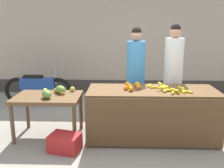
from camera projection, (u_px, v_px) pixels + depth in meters
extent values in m
plane|color=gray|center=(129.00, 137.00, 4.15)|extent=(24.00, 24.00, 0.00)
cube|color=tan|center=(126.00, 40.00, 6.61)|extent=(8.11, 0.20, 2.87)
cube|color=#3F3833|center=(126.00, 87.00, 6.80)|extent=(8.11, 0.04, 0.36)
cube|color=brown|center=(151.00, 114.00, 4.05)|extent=(2.08, 0.79, 0.83)
cube|color=brown|center=(155.00, 123.00, 3.65)|extent=(2.08, 0.03, 0.77)
cube|color=brown|center=(48.00, 97.00, 4.04)|extent=(1.07, 0.73, 0.06)
cylinder|color=brown|center=(12.00, 125.00, 3.83)|extent=(0.06, 0.06, 0.65)
cylinder|color=brown|center=(74.00, 126.00, 3.80)|extent=(0.06, 0.06, 0.65)
cylinder|color=brown|center=(27.00, 111.00, 4.44)|extent=(0.06, 0.06, 0.65)
cylinder|color=brown|center=(81.00, 112.00, 4.41)|extent=(0.06, 0.06, 0.65)
cylinder|color=yellow|center=(178.00, 92.00, 3.74)|extent=(0.06, 0.16, 0.04)
cylinder|color=gold|center=(170.00, 90.00, 3.83)|extent=(0.11, 0.12, 0.04)
cylinder|color=gold|center=(183.00, 92.00, 3.76)|extent=(0.04, 0.16, 0.04)
cylinder|color=yellow|center=(166.00, 87.00, 4.05)|extent=(0.11, 0.13, 0.04)
cylinder|color=yellow|center=(149.00, 86.00, 4.13)|extent=(0.09, 0.16, 0.04)
cylinder|color=gold|center=(166.00, 91.00, 3.80)|extent=(0.13, 0.14, 0.04)
cylinder|color=gold|center=(154.00, 87.00, 4.02)|extent=(0.14, 0.07, 0.04)
cylinder|color=gold|center=(173.00, 93.00, 3.70)|extent=(0.08, 0.16, 0.04)
cylinder|color=yellow|center=(188.00, 92.00, 3.75)|extent=(0.13, 0.12, 0.04)
cylinder|color=gold|center=(165.00, 87.00, 4.06)|extent=(0.12, 0.15, 0.04)
cylinder|color=gold|center=(160.00, 84.00, 4.13)|extent=(0.07, 0.14, 0.04)
cylinder|color=yellow|center=(163.00, 87.00, 3.90)|extent=(0.07, 0.14, 0.04)
cylinder|color=gold|center=(161.00, 88.00, 3.85)|extent=(0.13, 0.06, 0.04)
cylinder|color=yellow|center=(181.00, 88.00, 3.85)|extent=(0.09, 0.15, 0.04)
cylinder|color=gold|center=(175.00, 90.00, 3.73)|extent=(0.12, 0.15, 0.04)
sphere|color=orange|center=(131.00, 89.00, 3.83)|extent=(0.08, 0.08, 0.08)
sphere|color=orange|center=(126.00, 88.00, 3.91)|extent=(0.07, 0.07, 0.07)
sphere|color=orange|center=(127.00, 84.00, 4.10)|extent=(0.09, 0.09, 0.09)
sphere|color=orange|center=(138.00, 87.00, 3.96)|extent=(0.08, 0.08, 0.08)
sphere|color=orange|center=(130.00, 86.00, 3.98)|extent=(0.08, 0.08, 0.08)
sphere|color=orange|center=(137.00, 84.00, 4.09)|extent=(0.09, 0.09, 0.09)
ellipsoid|color=yellow|center=(62.00, 92.00, 4.09)|extent=(0.08, 0.11, 0.08)
ellipsoid|color=yellow|center=(45.00, 90.00, 4.23)|extent=(0.10, 0.12, 0.07)
ellipsoid|color=#E4D04C|center=(58.00, 90.00, 4.24)|extent=(0.11, 0.12, 0.08)
ellipsoid|color=gold|center=(57.00, 90.00, 4.23)|extent=(0.13, 0.12, 0.08)
ellipsoid|color=#D4CC43|center=(72.00, 89.00, 4.28)|extent=(0.10, 0.09, 0.09)
ellipsoid|color=olive|center=(47.00, 94.00, 3.87)|extent=(0.23, 0.26, 0.14)
ellipsoid|color=olive|center=(61.00, 90.00, 4.13)|extent=(0.25, 0.25, 0.14)
cylinder|color=#33333D|center=(135.00, 105.00, 4.70)|extent=(0.29, 0.29, 0.70)
cylinder|color=#3F8CCC|center=(136.00, 65.00, 4.51)|extent=(0.34, 0.34, 0.86)
sphere|color=tan|center=(137.00, 36.00, 4.39)|extent=(0.21, 0.21, 0.21)
sphere|color=black|center=(137.00, 32.00, 4.38)|extent=(0.18, 0.18, 0.18)
cylinder|color=#33333D|center=(171.00, 105.00, 4.68)|extent=(0.29, 0.29, 0.73)
cylinder|color=white|center=(174.00, 63.00, 4.49)|extent=(0.34, 0.34, 0.89)
sphere|color=tan|center=(175.00, 33.00, 4.36)|extent=(0.21, 0.21, 0.21)
sphere|color=black|center=(176.00, 29.00, 4.35)|extent=(0.18, 0.18, 0.18)
torus|color=black|center=(58.00, 91.00, 5.76)|extent=(0.65, 0.09, 0.65)
torus|color=black|center=(18.00, 91.00, 5.79)|extent=(0.65, 0.09, 0.65)
cube|color=navy|center=(38.00, 84.00, 5.73)|extent=(0.80, 0.18, 0.28)
cube|color=black|center=(33.00, 77.00, 5.70)|extent=(0.44, 0.16, 0.08)
cylinder|color=gray|center=(55.00, 77.00, 5.68)|extent=(0.04, 0.04, 0.40)
cube|color=red|center=(65.00, 143.00, 3.66)|extent=(0.50, 0.42, 0.26)
ellipsoid|color=tan|center=(99.00, 106.00, 4.85)|extent=(0.38, 0.43, 0.56)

